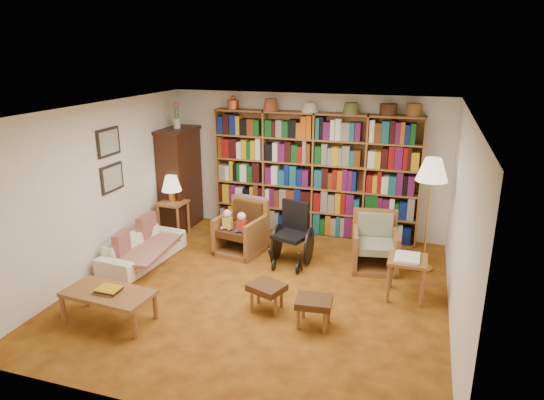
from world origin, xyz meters
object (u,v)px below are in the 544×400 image
at_px(sofa, 143,249).
at_px(armchair_sage, 376,246).
at_px(floor_lamp, 432,174).
at_px(footstool_a, 267,289).
at_px(wheelchair, 293,236).
at_px(side_table_lamp, 173,210).
at_px(side_table_papers, 407,265).
at_px(armchair_leather, 243,230).
at_px(coffee_table, 108,295).
at_px(footstool_b, 314,304).

distance_m(sofa, armchair_sage, 3.62).
height_order(floor_lamp, footstool_a, floor_lamp).
bearing_deg(armchair_sage, footstool_a, -123.45).
xyz_separation_m(wheelchair, footstool_a, (0.08, -1.53, -0.14)).
bearing_deg(floor_lamp, sofa, -165.29).
height_order(side_table_lamp, armchair_sage, armchair_sage).
relative_size(side_table_lamp, side_table_papers, 1.06).
relative_size(armchair_leather, coffee_table, 0.78).
xyz_separation_m(side_table_lamp, wheelchair, (2.33, -0.43, -0.05)).
bearing_deg(wheelchair, side_table_lamp, 169.62).
xyz_separation_m(armchair_sage, wheelchair, (-1.26, -0.25, 0.12)).
distance_m(wheelchair, footstool_a, 1.54).
bearing_deg(footstool_a, wheelchair, 92.95).
bearing_deg(coffee_table, footstool_a, 25.75).
height_order(armchair_sage, footstool_b, armchair_sage).
relative_size(footstool_b, coffee_table, 0.41).
relative_size(wheelchair, floor_lamp, 0.56).
height_order(armchair_sage, footstool_a, armchair_sage).
height_order(footstool_a, coffee_table, coffee_table).
bearing_deg(wheelchair, sofa, -161.37).
relative_size(armchair_leather, wheelchair, 0.91).
height_order(armchair_leather, wheelchair, wheelchair).
relative_size(armchair_sage, wheelchair, 0.88).
height_order(sofa, floor_lamp, floor_lamp).
height_order(sofa, side_table_lamp, side_table_lamp).
relative_size(floor_lamp, footstool_a, 3.30).
xyz_separation_m(armchair_sage, side_table_papers, (0.50, -0.90, 0.16)).
relative_size(floor_lamp, coffee_table, 1.53).
height_order(armchair_leather, footstool_b, armchair_leather).
xyz_separation_m(footstool_a, coffee_table, (-1.76, -0.85, 0.06)).
height_order(sofa, side_table_papers, side_table_papers).
xyz_separation_m(wheelchair, side_table_papers, (1.76, -0.65, 0.04)).
height_order(armchair_leather, footstool_a, armchair_leather).
distance_m(sofa, wheelchair, 2.36).
bearing_deg(footstool_b, wheelchair, 113.36).
xyz_separation_m(armchair_leather, armchair_sage, (2.17, 0.06, -0.04)).
relative_size(floor_lamp, side_table_papers, 2.87).
height_order(side_table_papers, footstool_a, side_table_papers).
bearing_deg(floor_lamp, footstool_b, -120.86).
bearing_deg(armchair_leather, wheelchair, -11.60).
height_order(armchair_sage, wheelchair, wheelchair).
bearing_deg(sofa, armchair_leather, -50.13).
distance_m(armchair_leather, wheelchair, 0.94).
distance_m(side_table_lamp, armchair_sage, 3.59).
bearing_deg(side_table_papers, armchair_sage, 119.33).
xyz_separation_m(sofa, side_table_lamp, (-0.10, 1.18, 0.26)).
bearing_deg(floor_lamp, armchair_leather, -176.73).
height_order(sofa, coffee_table, coffee_table).
xyz_separation_m(sofa, footstool_a, (2.31, -0.78, 0.07)).
relative_size(wheelchair, coffee_table, 0.85).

